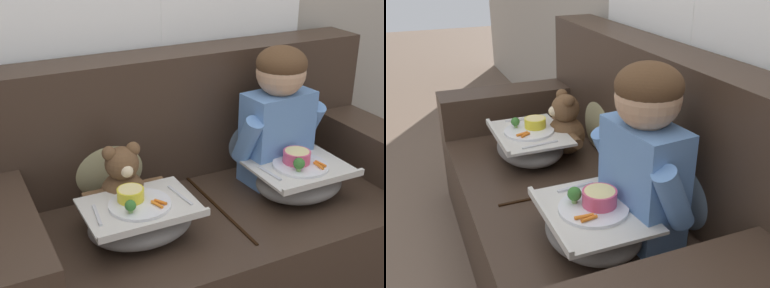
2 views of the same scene
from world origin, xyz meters
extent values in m
plane|color=brown|center=(0.00, 0.00, 0.00)|extent=(14.00, 14.00, 0.00)
cube|color=#38281E|center=(0.00, 0.00, 0.22)|extent=(1.91, 0.93, 0.43)
cube|color=#38281E|center=(0.00, 0.35, 0.72)|extent=(1.91, 0.22, 0.58)
cube|color=#38281E|center=(-0.84, 0.00, 0.54)|extent=(0.22, 0.93, 0.21)
cube|color=#38281E|center=(0.84, 0.00, 0.54)|extent=(0.22, 0.93, 0.21)
cube|color=black|center=(0.00, -0.02, 0.43)|extent=(0.01, 0.67, 0.01)
ellipsoid|color=slate|center=(0.37, 0.28, 0.60)|extent=(0.36, 0.17, 0.38)
ellipsoid|color=tan|center=(-0.37, 0.28, 0.60)|extent=(0.36, 0.17, 0.38)
cube|color=#5B84BC|center=(0.37, 0.08, 0.64)|extent=(0.32, 0.20, 0.42)
sphere|color=tan|center=(0.37, 0.08, 0.94)|extent=(0.22, 0.22, 0.22)
ellipsoid|color=#4C331E|center=(0.37, 0.08, 0.98)|extent=(0.22, 0.22, 0.15)
cylinder|color=#5B84BC|center=(0.19, 0.04, 0.67)|extent=(0.10, 0.17, 0.23)
cylinder|color=#5B84BC|center=(0.55, 0.08, 0.67)|extent=(0.10, 0.17, 0.23)
sphere|color=brown|center=(-0.37, 0.08, 0.53)|extent=(0.19, 0.19, 0.19)
sphere|color=brown|center=(-0.37, 0.08, 0.66)|extent=(0.14, 0.14, 0.14)
sphere|color=brown|center=(-0.42, 0.08, 0.72)|extent=(0.06, 0.06, 0.06)
sphere|color=brown|center=(-0.32, 0.07, 0.72)|extent=(0.06, 0.06, 0.06)
sphere|color=beige|center=(-0.37, 0.02, 0.66)|extent=(0.05, 0.05, 0.05)
sphere|color=black|center=(-0.37, 0.00, 0.66)|extent=(0.02, 0.02, 0.02)
cylinder|color=brown|center=(-0.49, 0.08, 0.54)|extent=(0.10, 0.05, 0.05)
cylinder|color=brown|center=(-0.25, 0.07, 0.54)|extent=(0.10, 0.05, 0.05)
cylinder|color=brown|center=(-0.41, -0.02, 0.46)|extent=(0.05, 0.09, 0.05)
cylinder|color=brown|center=(-0.33, -0.02, 0.46)|extent=(0.05, 0.09, 0.05)
ellipsoid|color=slate|center=(0.37, -0.11, 0.49)|extent=(0.39, 0.32, 0.13)
cube|color=beige|center=(0.37, -0.11, 0.56)|extent=(0.41, 0.33, 0.01)
cube|color=beige|center=(0.37, -0.27, 0.58)|extent=(0.41, 0.02, 0.02)
cylinder|color=silver|center=(0.37, -0.11, 0.58)|extent=(0.24, 0.24, 0.01)
cylinder|color=#D64C70|center=(0.36, -0.08, 0.61)|extent=(0.12, 0.12, 0.05)
cylinder|color=#E5D189|center=(0.36, -0.08, 0.63)|extent=(0.10, 0.10, 0.01)
sphere|color=#38702D|center=(0.32, -0.16, 0.62)|extent=(0.05, 0.05, 0.05)
cylinder|color=#7A9E56|center=(0.32, -0.16, 0.59)|extent=(0.02, 0.02, 0.02)
cylinder|color=orange|center=(0.42, -0.17, 0.59)|extent=(0.02, 0.06, 0.01)
cylinder|color=orange|center=(0.44, -0.16, 0.59)|extent=(0.02, 0.06, 0.01)
cube|color=silver|center=(0.21, -0.11, 0.57)|extent=(0.03, 0.14, 0.01)
ellipsoid|color=slate|center=(-0.37, -0.11, 0.49)|extent=(0.41, 0.31, 0.13)
cube|color=beige|center=(-0.37, -0.11, 0.56)|extent=(0.42, 0.32, 0.01)
cube|color=beige|center=(-0.37, -0.26, 0.58)|extent=(0.42, 0.02, 0.02)
cylinder|color=silver|center=(-0.37, -0.11, 0.58)|extent=(0.24, 0.24, 0.01)
cylinder|color=yellow|center=(-0.39, -0.07, 0.60)|extent=(0.10, 0.10, 0.05)
cylinder|color=#E5D189|center=(-0.39, -0.07, 0.62)|extent=(0.09, 0.09, 0.01)
sphere|color=#38702D|center=(-0.42, -0.16, 0.61)|extent=(0.04, 0.04, 0.04)
cylinder|color=#7A9E56|center=(-0.42, -0.16, 0.59)|extent=(0.02, 0.02, 0.02)
cylinder|color=orange|center=(-0.32, -0.16, 0.59)|extent=(0.03, 0.06, 0.01)
cylinder|color=orange|center=(-0.30, -0.15, 0.59)|extent=(0.04, 0.05, 0.01)
cube|color=silver|center=(-0.53, -0.11, 0.57)|extent=(0.03, 0.14, 0.01)
cube|color=silver|center=(-0.20, -0.11, 0.57)|extent=(0.03, 0.17, 0.01)
camera|label=1|loc=(-0.96, -1.74, 1.59)|focal=50.00mm
camera|label=2|loc=(1.53, -0.65, 1.38)|focal=42.00mm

